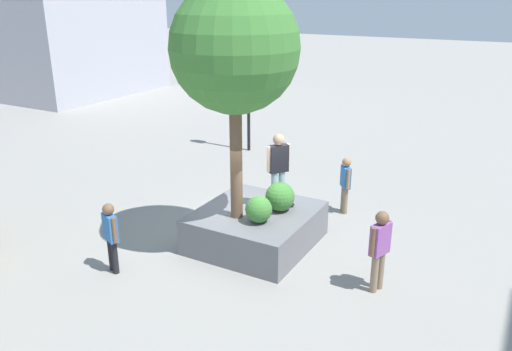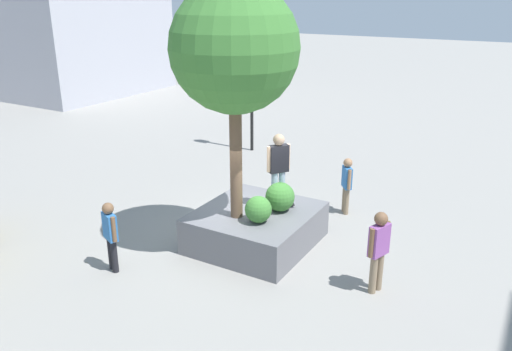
{
  "view_description": "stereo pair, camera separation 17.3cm",
  "coord_description": "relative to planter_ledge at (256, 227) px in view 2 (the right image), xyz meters",
  "views": [
    {
      "loc": [
        -9.95,
        -5.78,
        5.83
      ],
      "look_at": [
        -0.14,
        -0.29,
        1.77
      ],
      "focal_mm": 35.94,
      "sensor_mm": 36.0,
      "label": 1
    },
    {
      "loc": [
        -9.87,
        -5.93,
        5.83
      ],
      "look_at": [
        -0.14,
        -0.29,
        1.77
      ],
      "focal_mm": 35.94,
      "sensor_mm": 36.0,
      "label": 2
    }
  ],
  "objects": [
    {
      "name": "ground_plane",
      "position": [
        0.14,
        0.29,
        -0.44
      ],
      "size": [
        120.0,
        120.0,
        0.0
      ],
      "primitive_type": "plane",
      "color": "gray"
    },
    {
      "name": "planter_ledge",
      "position": [
        0.0,
        0.0,
        0.0
      ],
      "size": [
        2.8,
        2.62,
        0.87
      ],
      "primitive_type": "cube",
      "color": "slate",
      "rests_on": "ground"
    },
    {
      "name": "plaza_tree",
      "position": [
        -0.49,
        0.24,
        4.25
      ],
      "size": [
        2.78,
        2.78,
        5.23
      ],
      "color": "brown",
      "rests_on": "planter_ledge"
    },
    {
      "name": "boxwood_shrub",
      "position": [
        0.31,
        -0.48,
        0.79
      ],
      "size": [
        0.7,
        0.7,
        0.7
      ],
      "primitive_type": "sphere",
      "color": "#3D7A33",
      "rests_on": "planter_ledge"
    },
    {
      "name": "hedge_clump",
      "position": [
        -0.51,
        -0.36,
        0.74
      ],
      "size": [
        0.62,
        0.62,
        0.62
      ],
      "primitive_type": "sphere",
      "color": "#3D7A33",
      "rests_on": "planter_ledge"
    },
    {
      "name": "skateboard",
      "position": [
        0.46,
        -0.34,
        0.49
      ],
      "size": [
        0.66,
        0.76,
        0.07
      ],
      "color": "black",
      "rests_on": "planter_ledge"
    },
    {
      "name": "skateboarder",
      "position": [
        0.46,
        -0.34,
        1.53
      ],
      "size": [
        0.51,
        0.44,
        1.77
      ],
      "color": "#8C9EB7",
      "rests_on": "skateboard"
    },
    {
      "name": "traffic_light_corner",
      "position": [
        6.68,
        4.05,
        2.95
      ],
      "size": [
        0.37,
        0.37,
        5.02
      ],
      "color": "black",
      "rests_on": "ground"
    },
    {
      "name": "passerby_with_bag",
      "position": [
        -2.68,
        2.08,
        0.5
      ],
      "size": [
        0.34,
        0.51,
        1.61
      ],
      "color": "black",
      "rests_on": "ground"
    },
    {
      "name": "bystander_watching",
      "position": [
        -0.59,
        -3.18,
        0.58
      ],
      "size": [
        0.57,
        0.34,
        1.76
      ],
      "color": "#847056",
      "rests_on": "ground"
    },
    {
      "name": "pedestrian_crossing",
      "position": [
        2.84,
        -1.22,
        0.48
      ],
      "size": [
        0.45,
        0.4,
        1.59
      ],
      "color": "#847056",
      "rests_on": "ground"
    }
  ]
}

